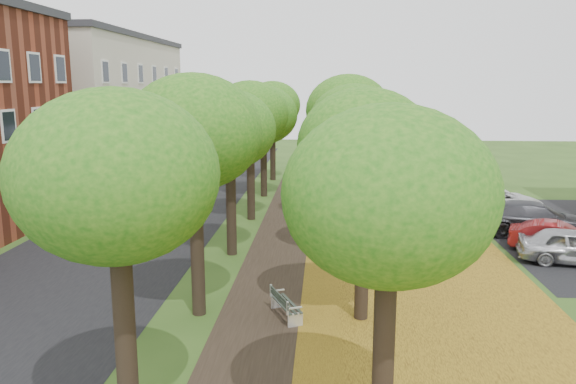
% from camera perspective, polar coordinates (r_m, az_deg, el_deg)
% --- Properties ---
extents(street_asphalt, '(8.00, 70.00, 0.01)m').
position_cam_1_polar(street_asphalt, '(27.01, -15.84, -3.98)').
color(street_asphalt, black).
rests_on(street_asphalt, ground).
extents(footpath, '(3.20, 70.00, 0.01)m').
position_cam_1_polar(footpath, '(25.52, 0.29, -4.42)').
color(footpath, black).
rests_on(footpath, ground).
extents(leaf_verge, '(7.50, 70.00, 0.01)m').
position_cam_1_polar(leaf_verge, '(25.72, 11.52, -4.53)').
color(leaf_verge, '#AE8620').
rests_on(leaf_verge, ground).
extents(tree_row_west, '(3.85, 33.85, 6.70)m').
position_cam_1_polar(tree_row_west, '(24.90, -4.79, 6.89)').
color(tree_row_west, black).
rests_on(tree_row_west, ground).
extents(tree_row_east, '(3.85, 33.85, 6.70)m').
position_cam_1_polar(tree_row_east, '(24.65, 6.39, 6.82)').
color(tree_row_east, black).
rests_on(tree_row_east, ground).
extents(building_cream, '(10.30, 20.30, 10.40)m').
position_cam_1_polar(building_cream, '(46.43, -19.92, 8.35)').
color(building_cream, beige).
rests_on(building_cream, ground).
extents(bench, '(1.07, 1.65, 0.76)m').
position_cam_1_polar(bench, '(16.78, -0.35, -11.35)').
color(bench, '#2C372F').
rests_on(bench, ground).
extents(car_silver, '(4.26, 2.37, 1.37)m').
position_cam_1_polar(car_silver, '(24.03, 27.05, -4.93)').
color(car_silver, '#ACABB0').
rests_on(car_silver, ground).
extents(car_red, '(3.97, 2.53, 1.24)m').
position_cam_1_polar(car_red, '(25.36, 25.74, -4.20)').
color(car_red, maroon).
rests_on(car_red, ground).
extents(car_grey, '(5.49, 2.78, 1.53)m').
position_cam_1_polar(car_grey, '(27.69, 23.78, -2.52)').
color(car_grey, '#333338').
rests_on(car_grey, ground).
extents(car_white, '(4.77, 3.00, 1.23)m').
position_cam_1_polar(car_white, '(32.28, 20.83, -0.78)').
color(car_white, silver).
rests_on(car_white, ground).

